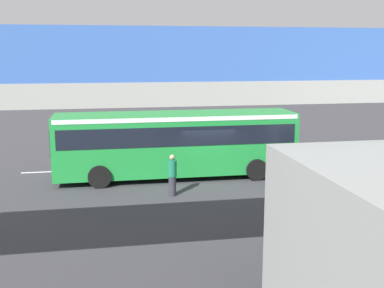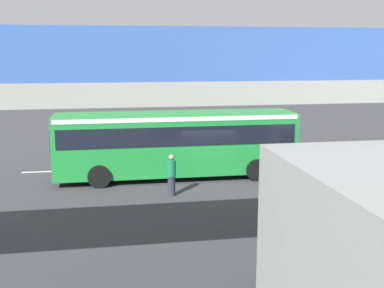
% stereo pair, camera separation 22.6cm
% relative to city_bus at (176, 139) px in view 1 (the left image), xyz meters
% --- Properties ---
extents(ground, '(80.00, 80.00, 0.00)m').
position_rel_city_bus_xyz_m(ground, '(-1.35, 0.60, -1.88)').
color(ground, '#38383D').
extents(city_bus, '(11.54, 2.85, 3.15)m').
position_rel_city_bus_xyz_m(city_bus, '(0.00, 0.00, 0.00)').
color(city_bus, '#1E8C38').
rests_on(city_bus, ground).
extents(pedestrian, '(0.38, 0.38, 1.79)m').
position_rel_city_bus_xyz_m(pedestrian, '(0.62, 3.03, -1.00)').
color(pedestrian, '#2D2D38').
rests_on(pedestrian, ground).
extents(traffic_sign, '(0.08, 0.60, 2.80)m').
position_rel_city_bus_xyz_m(traffic_sign, '(0.90, -3.30, 0.01)').
color(traffic_sign, slate).
rests_on(traffic_sign, ground).
extents(lane_dash_leftmost, '(2.00, 0.20, 0.01)m').
position_rel_city_bus_xyz_m(lane_dash_leftmost, '(-9.35, -2.18, -1.88)').
color(lane_dash_leftmost, silver).
rests_on(lane_dash_leftmost, ground).
extents(lane_dash_left, '(2.00, 0.20, 0.01)m').
position_rel_city_bus_xyz_m(lane_dash_left, '(-5.35, -2.18, -1.88)').
color(lane_dash_left, silver).
rests_on(lane_dash_left, ground).
extents(lane_dash_centre, '(2.00, 0.20, 0.01)m').
position_rel_city_bus_xyz_m(lane_dash_centre, '(-1.35, -2.18, -1.88)').
color(lane_dash_centre, silver).
rests_on(lane_dash_centre, ground).
extents(lane_dash_right, '(2.00, 0.20, 0.01)m').
position_rel_city_bus_xyz_m(lane_dash_right, '(2.65, -2.18, -1.88)').
color(lane_dash_right, silver).
rests_on(lane_dash_right, ground).
extents(lane_dash_rightmost, '(2.00, 0.20, 0.01)m').
position_rel_city_bus_xyz_m(lane_dash_rightmost, '(6.65, -2.18, -1.88)').
color(lane_dash_rightmost, silver).
rests_on(lane_dash_rightmost, ground).
extents(pedestrian_overpass, '(28.01, 2.60, 6.53)m').
position_rel_city_bus_xyz_m(pedestrian_overpass, '(-1.35, 11.53, 2.94)').
color(pedestrian_overpass, gray).
rests_on(pedestrian_overpass, ground).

